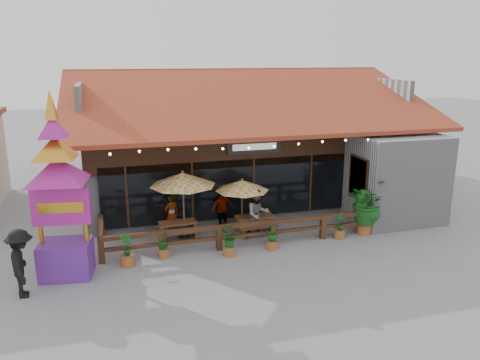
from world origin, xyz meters
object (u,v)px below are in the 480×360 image
object	(u,v)px
umbrella_left	(183,179)
pedestrian	(21,263)
picnic_table_right	(255,221)
tropical_plant	(366,203)
picnic_table_left	(178,227)
thai_sign_tower	(58,175)
umbrella_right	(242,186)

from	to	relation	value
umbrella_left	pedestrian	bearing A→B (deg)	-148.29
picnic_table_right	tropical_plant	bearing A→B (deg)	-15.90
umbrella_left	picnic_table_left	world-z (taller)	umbrella_left
umbrella_left	pedestrian	size ratio (longest dim) A/B	1.30
umbrella_left	picnic_table_right	world-z (taller)	umbrella_left
picnic_table_left	thai_sign_tower	distance (m)	5.17
thai_sign_tower	umbrella_right	bearing A→B (deg)	18.05
umbrella_right	picnic_table_left	xyz separation A→B (m)	(-2.48, 0.10, -1.46)
tropical_plant	pedestrian	size ratio (longest dim) A/B	1.08
picnic_table_left	tropical_plant	size ratio (longest dim) A/B	0.67
umbrella_right	tropical_plant	bearing A→B (deg)	-15.94
picnic_table_left	thai_sign_tower	xyz separation A→B (m)	(-3.78, -2.14, 2.81)
thai_sign_tower	umbrella_left	bearing A→B (deg)	28.32
tropical_plant	picnic_table_left	bearing A→B (deg)	168.71
picnic_table_left	umbrella_left	bearing A→B (deg)	6.97
picnic_table_left	thai_sign_tower	world-z (taller)	thai_sign_tower
picnic_table_right	thai_sign_tower	bearing A→B (deg)	-164.22
picnic_table_left	picnic_table_right	distance (m)	2.97
umbrella_left	thai_sign_tower	world-z (taller)	thai_sign_tower
thai_sign_tower	tropical_plant	xyz separation A→B (m)	(10.81, 0.74, -2.03)
umbrella_right	thai_sign_tower	world-z (taller)	thai_sign_tower
umbrella_left	picnic_table_right	bearing A→B (deg)	-5.81
thai_sign_tower	pedestrian	size ratio (longest dim) A/B	3.08
umbrella_right	picnic_table_right	distance (m)	1.52
picnic_table_right	thai_sign_tower	distance (m)	7.53
umbrella_left	picnic_table_right	distance (m)	3.25
pedestrian	umbrella_left	bearing A→B (deg)	-65.92
thai_sign_tower	pedestrian	distance (m)	2.70
umbrella_right	tropical_plant	size ratio (longest dim) A/B	1.11
pedestrian	umbrella_right	bearing A→B (deg)	-75.21
umbrella_left	tropical_plant	distance (m)	7.00
umbrella_right	tropical_plant	distance (m)	4.78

